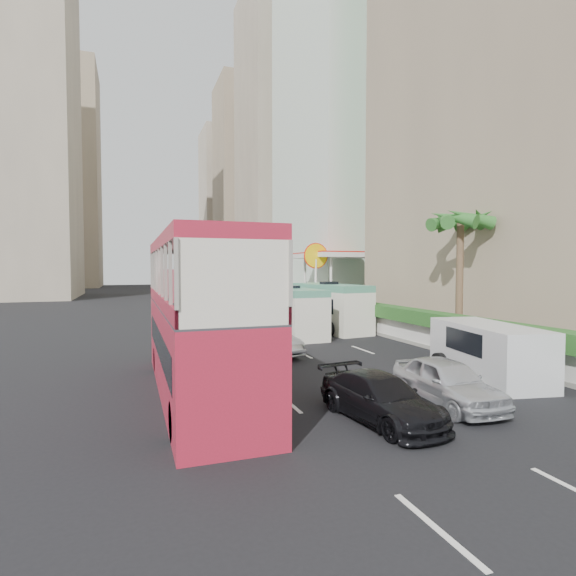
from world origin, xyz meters
name	(u,v)px	position (x,y,z in m)	size (l,w,h in m)	color
ground_plane	(362,378)	(0.00, 0.00, 0.00)	(200.00, 200.00, 0.00)	black
double_decker_bus	(198,316)	(-6.00, 0.00, 2.53)	(2.50, 11.00, 5.06)	#B11E35
car_silver_lane_a	(269,355)	(-1.98, 5.42, 0.00)	(1.48, 4.23, 1.40)	silver
car_silver_lane_b	(446,405)	(0.78, -3.79, 0.00)	(1.65, 4.11, 1.40)	silver
car_black	(380,421)	(-1.81, -4.34, 0.00)	(1.72, 4.22, 1.23)	black
van_asset	(255,321)	(0.98, 18.85, 0.00)	(2.18, 4.74, 1.32)	silver
minibus_near	(291,312)	(1.04, 10.72, 1.43)	(2.15, 6.46, 2.86)	silver
minibus_far	(329,307)	(4.13, 11.94, 1.51)	(2.27, 6.82, 3.02)	silver
panel_van_near	(488,352)	(4.34, -1.66, 1.01)	(2.02, 5.04, 2.02)	silver
panel_van_far	(291,304)	(4.57, 20.56, 1.05)	(2.09, 5.23, 2.09)	silver
sidewalk	(318,309)	(9.00, 25.00, 0.09)	(6.00, 120.00, 0.18)	#99968C
kerb_wall	(343,316)	(6.20, 14.00, 0.68)	(0.30, 44.00, 1.00)	silver
hedge	(343,304)	(6.20, 14.00, 1.53)	(1.10, 44.00, 0.70)	#2D6626
palm_tree	(460,282)	(7.80, 4.00, 3.38)	(0.36, 0.36, 6.40)	brown
shell_station	(337,282)	(10.00, 23.00, 2.75)	(6.50, 8.00, 5.50)	silver
tower_stripe	(359,59)	(18.00, 34.00, 29.00)	(16.00, 18.00, 58.00)	white
tower_mid	(291,145)	(18.00, 58.00, 25.00)	(16.00, 16.00, 50.00)	#B3A38D
tower_far_a	(250,186)	(17.00, 82.00, 22.00)	(14.00, 14.00, 44.00)	tan
tower_far_b	(229,208)	(17.00, 104.00, 20.00)	(14.00, 14.00, 40.00)	#B3A38D
tower_left_a	(0,102)	(-24.00, 55.00, 26.00)	(18.00, 18.00, 52.00)	#B3A38D
tower_left_b	(58,177)	(-22.00, 90.00, 23.00)	(16.00, 16.00, 46.00)	tan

